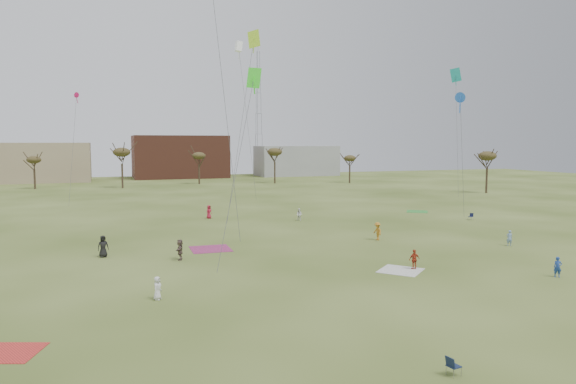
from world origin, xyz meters
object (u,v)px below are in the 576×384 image
object	(u,v)px
flyer_near_left	(157,288)
camp_chair_center	(453,370)
spectator_fore_a	(414,259)
radio_tower	(258,113)
camp_chair_right	(471,218)
flyer_near_right	(558,267)

from	to	relation	value
flyer_near_left	camp_chair_center	world-z (taller)	flyer_near_left
spectator_fore_a	radio_tower	world-z (taller)	radio_tower
flyer_near_left	spectator_fore_a	size ratio (longest dim) A/B	0.95
spectator_fore_a	camp_chair_center	bearing A→B (deg)	62.91
camp_chair_right	spectator_fore_a	bearing A→B (deg)	-70.63
flyer_near_right	spectator_fore_a	world-z (taller)	spectator_fore_a
spectator_fore_a	camp_chair_center	distance (m)	19.32
spectator_fore_a	camp_chair_right	world-z (taller)	spectator_fore_a
flyer_near_left	camp_chair_right	world-z (taller)	flyer_near_left
spectator_fore_a	flyer_near_right	bearing A→B (deg)	147.82
camp_chair_right	radio_tower	size ratio (longest dim) A/B	0.02
camp_chair_right	flyer_near_left	bearing A→B (deg)	-86.08
camp_chair_center	camp_chair_right	xyz separation A→B (m)	(30.95, 37.78, 0.00)
flyer_near_left	camp_chair_center	xyz separation A→B (m)	(10.94, -15.52, -0.50)
flyer_near_left	radio_tower	world-z (taller)	radio_tower
camp_chair_center	spectator_fore_a	bearing A→B (deg)	-37.79
flyer_near_right	camp_chair_center	world-z (taller)	flyer_near_right
radio_tower	flyer_near_left	bearing A→B (deg)	-109.01
spectator_fore_a	flyer_near_left	bearing A→B (deg)	5.28
flyer_near_left	camp_chair_right	bearing A→B (deg)	-31.76
flyer_near_left	radio_tower	xyz separation A→B (m)	(42.90, 124.50, 18.45)
flyer_near_right	flyer_near_left	bearing A→B (deg)	-155.69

